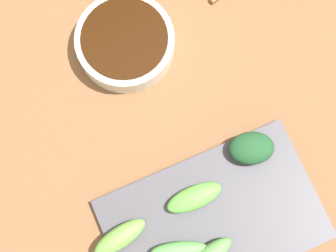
{
  "coord_description": "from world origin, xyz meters",
  "views": [
    {
      "loc": [
        0.12,
        -0.08,
        0.71
      ],
      "look_at": [
        0.0,
        -0.02,
        0.05
      ],
      "focal_mm": 53.09,
      "sensor_mm": 36.0,
      "label": 1
    }
  ],
  "objects": [
    {
      "name": "broccoli_stalk_3",
      "position": [
        0.16,
        -0.08,
        0.04
      ],
      "size": [
        0.04,
        0.08,
        0.02
      ],
      "primitive_type": "ellipsoid",
      "rotation": [
        0.0,
        0.0,
        -0.31
      ],
      "color": "#62B854",
      "rests_on": "serving_plate"
    },
    {
      "name": "tabletop",
      "position": [
        0.0,
        0.0,
        0.01
      ],
      "size": [
        2.1,
        2.1,
        0.02
      ],
      "primitive_type": "cube",
      "color": "brown",
      "rests_on": "ground"
    },
    {
      "name": "broccoli_leafy_2",
      "position": [
        0.07,
        0.07,
        0.05
      ],
      "size": [
        0.06,
        0.07,
        0.03
      ],
      "primitive_type": "ellipsoid",
      "rotation": [
        0.0,
        0.0,
        -0.33
      ],
      "color": "#20502A",
      "rests_on": "serving_plate"
    },
    {
      "name": "broccoli_stalk_1",
      "position": [
        0.1,
        -0.03,
        0.04
      ],
      "size": [
        0.03,
        0.08,
        0.02
      ],
      "primitive_type": "ellipsoid",
      "rotation": [
        0.0,
        0.0,
        -0.01
      ],
      "color": "#62B443",
      "rests_on": "serving_plate"
    },
    {
      "name": "sauce_bowl",
      "position": [
        -0.14,
        -0.03,
        0.04
      ],
      "size": [
        0.14,
        0.14,
        0.04
      ],
      "color": "silver",
      "rests_on": "tabletop"
    },
    {
      "name": "serving_plate",
      "position": [
        0.14,
        -0.02,
        0.03
      ],
      "size": [
        0.17,
        0.28,
        0.01
      ],
      "primitive_type": "cube",
      "color": "#4C4950",
      "rests_on": "tabletop"
    },
    {
      "name": "broccoli_stalk_0",
      "position": [
        0.11,
        -0.14,
        0.05
      ],
      "size": [
        0.04,
        0.08,
        0.03
      ],
      "primitive_type": "ellipsoid",
      "rotation": [
        0.0,
        0.0,
        0.17
      ],
      "color": "#74B84B",
      "rests_on": "serving_plate"
    }
  ]
}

